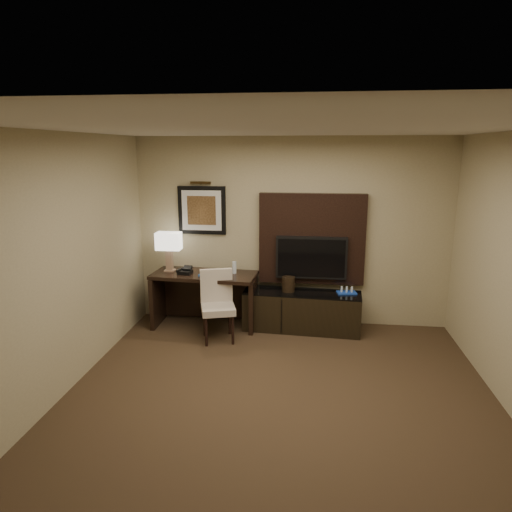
# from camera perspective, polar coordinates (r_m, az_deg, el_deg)

# --- Properties ---
(floor) EXTENTS (4.50, 5.00, 0.01)m
(floor) POSITION_cam_1_polar(r_m,az_deg,el_deg) (4.73, 2.62, -19.09)
(floor) COLOR #342417
(floor) RESTS_ON ground
(ceiling) EXTENTS (4.50, 5.00, 0.01)m
(ceiling) POSITION_cam_1_polar(r_m,az_deg,el_deg) (4.00, 3.05, 15.73)
(ceiling) COLOR silver
(ceiling) RESTS_ON wall_back
(wall_back) EXTENTS (4.50, 0.01, 2.70)m
(wall_back) POSITION_cam_1_polar(r_m,az_deg,el_deg) (6.60, 4.40, 2.98)
(wall_back) COLOR tan
(wall_back) RESTS_ON floor
(wall_front) EXTENTS (4.50, 0.01, 2.70)m
(wall_front) POSITION_cam_1_polar(r_m,az_deg,el_deg) (1.92, -3.17, -24.70)
(wall_front) COLOR tan
(wall_front) RESTS_ON floor
(wall_left) EXTENTS (0.01, 5.00, 2.70)m
(wall_left) POSITION_cam_1_polar(r_m,az_deg,el_deg) (4.87, -24.66, -1.97)
(wall_left) COLOR tan
(wall_left) RESTS_ON floor
(desk) EXTENTS (1.52, 0.74, 0.79)m
(desk) POSITION_cam_1_polar(r_m,az_deg,el_deg) (6.67, -6.40, -5.45)
(desk) COLOR black
(desk) RESTS_ON floor
(credenza) EXTENTS (1.66, 0.56, 0.56)m
(credenza) POSITION_cam_1_polar(r_m,az_deg,el_deg) (6.54, 5.73, -6.87)
(credenza) COLOR black
(credenza) RESTS_ON floor
(tv_wall_panel) EXTENTS (1.50, 0.12, 1.30)m
(tv_wall_panel) POSITION_cam_1_polar(r_m,az_deg,el_deg) (6.55, 6.99, 2.13)
(tv_wall_panel) COLOR black
(tv_wall_panel) RESTS_ON wall_back
(tv) EXTENTS (1.00, 0.08, 0.60)m
(tv) POSITION_cam_1_polar(r_m,az_deg,el_deg) (6.50, 6.93, -0.20)
(tv) COLOR black
(tv) RESTS_ON tv_wall_panel
(artwork) EXTENTS (0.70, 0.04, 0.70)m
(artwork) POSITION_cam_1_polar(r_m,az_deg,el_deg) (6.71, -6.77, 5.70)
(artwork) COLOR black
(artwork) RESTS_ON wall_back
(picture_light) EXTENTS (0.04, 0.04, 0.30)m
(picture_light) POSITION_cam_1_polar(r_m,az_deg,el_deg) (6.63, -6.94, 9.08)
(picture_light) COLOR #412E14
(picture_light) RESTS_ON wall_back
(desk_chair) EXTENTS (0.56, 0.61, 0.91)m
(desk_chair) POSITION_cam_1_polar(r_m,az_deg,el_deg) (6.14, -4.78, -6.51)
(desk_chair) COLOR beige
(desk_chair) RESTS_ON floor
(table_lamp) EXTENTS (0.37, 0.21, 0.60)m
(table_lamp) POSITION_cam_1_polar(r_m,az_deg,el_deg) (6.68, -10.81, 0.62)
(table_lamp) COLOR tan
(table_lamp) RESTS_ON desk
(desk_phone) EXTENTS (0.20, 0.18, 0.09)m
(desk_phone) POSITION_cam_1_polar(r_m,az_deg,el_deg) (6.55, -8.86, -1.82)
(desk_phone) COLOR black
(desk_phone) RESTS_ON desk
(blue_folder) EXTENTS (0.28, 0.35, 0.02)m
(blue_folder) POSITION_cam_1_polar(r_m,az_deg,el_deg) (6.52, -5.75, -2.14)
(blue_folder) COLOR #194EA3
(blue_folder) RESTS_ON desk
(book) EXTENTS (0.17, 0.07, 0.24)m
(book) POSITION_cam_1_polar(r_m,az_deg,el_deg) (6.47, -5.96, -1.28)
(book) COLOR tan
(book) RESTS_ON desk
(water_bottle) EXTENTS (0.07, 0.07, 0.17)m
(water_bottle) POSITION_cam_1_polar(r_m,az_deg,el_deg) (6.49, -2.72, -1.45)
(water_bottle) COLOR silver
(water_bottle) RESTS_ON desk
(ice_bucket) EXTENTS (0.21, 0.21, 0.21)m
(ice_bucket) POSITION_cam_1_polar(r_m,az_deg,el_deg) (6.44, 4.07, -3.53)
(ice_bucket) COLOR black
(ice_bucket) RESTS_ON credenza
(minibar_tray) EXTENTS (0.28, 0.20, 0.09)m
(minibar_tray) POSITION_cam_1_polar(r_m,az_deg,el_deg) (6.47, 11.27, -4.20)
(minibar_tray) COLOR #1C44B6
(minibar_tray) RESTS_ON credenza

